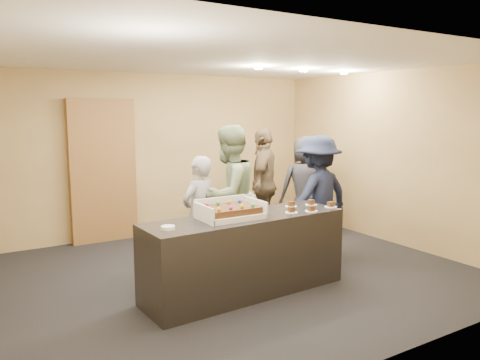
{
  "coord_description": "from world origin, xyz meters",
  "views": [
    {
      "loc": [
        -2.85,
        -5.01,
        2.07
      ],
      "look_at": [
        0.2,
        0.0,
        1.21
      ],
      "focal_mm": 35.0,
      "sensor_mm": 36.0,
      "label": 1
    }
  ],
  "objects_px": {
    "cake_box": "(229,214)",
    "person_dark_suit": "(305,187)",
    "serving_counter": "(245,255)",
    "plate_stack": "(168,228)",
    "person_sage_man": "(229,195)",
    "person_brown_extra": "(264,184)",
    "sheet_cake": "(231,210)",
    "person_navy_man": "(318,196)",
    "storage_cabinet": "(103,171)",
    "person_server_grey": "(199,214)"
  },
  "relations": [
    {
      "from": "cake_box",
      "to": "person_dark_suit",
      "type": "relative_size",
      "value": 0.41
    },
    {
      "from": "serving_counter",
      "to": "plate_stack",
      "type": "height_order",
      "value": "plate_stack"
    },
    {
      "from": "person_sage_man",
      "to": "person_brown_extra",
      "type": "xyz_separation_m",
      "value": [
        1.1,
        0.78,
        -0.04
      ]
    },
    {
      "from": "serving_counter",
      "to": "person_brown_extra",
      "type": "relative_size",
      "value": 1.32
    },
    {
      "from": "sheet_cake",
      "to": "person_navy_man",
      "type": "distance_m",
      "value": 1.97
    },
    {
      "from": "person_brown_extra",
      "to": "plate_stack",
      "type": "bearing_deg",
      "value": -6.21
    },
    {
      "from": "plate_stack",
      "to": "person_navy_man",
      "type": "relative_size",
      "value": 0.08
    },
    {
      "from": "person_sage_man",
      "to": "person_navy_man",
      "type": "relative_size",
      "value": 1.09
    },
    {
      "from": "plate_stack",
      "to": "person_brown_extra",
      "type": "relative_size",
      "value": 0.08
    },
    {
      "from": "plate_stack",
      "to": "person_dark_suit",
      "type": "relative_size",
      "value": 0.08
    },
    {
      "from": "sheet_cake",
      "to": "serving_counter",
      "type": "bearing_deg",
      "value": 0.0
    },
    {
      "from": "storage_cabinet",
      "to": "sheet_cake",
      "type": "xyz_separation_m",
      "value": [
        0.58,
        -3.04,
        -0.14
      ]
    },
    {
      "from": "sheet_cake",
      "to": "person_server_grey",
      "type": "xyz_separation_m",
      "value": [
        0.09,
        0.97,
        -0.24
      ]
    },
    {
      "from": "serving_counter",
      "to": "sheet_cake",
      "type": "bearing_deg",
      "value": 177.15
    },
    {
      "from": "serving_counter",
      "to": "storage_cabinet",
      "type": "distance_m",
      "value": 3.21
    },
    {
      "from": "serving_counter",
      "to": "plate_stack",
      "type": "distance_m",
      "value": 1.09
    },
    {
      "from": "cake_box",
      "to": "person_sage_man",
      "type": "xyz_separation_m",
      "value": [
        0.57,
        1.0,
        0.0
      ]
    },
    {
      "from": "storage_cabinet",
      "to": "person_navy_man",
      "type": "relative_size",
      "value": 1.31
    },
    {
      "from": "storage_cabinet",
      "to": "person_brown_extra",
      "type": "relative_size",
      "value": 1.25
    },
    {
      "from": "sheet_cake",
      "to": "person_brown_extra",
      "type": "distance_m",
      "value": 2.46
    },
    {
      "from": "cake_box",
      "to": "person_server_grey",
      "type": "distance_m",
      "value": 0.97
    },
    {
      "from": "serving_counter",
      "to": "person_sage_man",
      "type": "relative_size",
      "value": 1.27
    },
    {
      "from": "sheet_cake",
      "to": "person_sage_man",
      "type": "relative_size",
      "value": 0.31
    },
    {
      "from": "storage_cabinet",
      "to": "person_server_grey",
      "type": "distance_m",
      "value": 2.21
    },
    {
      "from": "plate_stack",
      "to": "person_server_grey",
      "type": "distance_m",
      "value": 1.39
    },
    {
      "from": "storage_cabinet",
      "to": "person_dark_suit",
      "type": "xyz_separation_m",
      "value": [
        2.89,
        -1.5,
        -0.29
      ]
    },
    {
      "from": "serving_counter",
      "to": "cake_box",
      "type": "relative_size",
      "value": 3.48
    },
    {
      "from": "sheet_cake",
      "to": "person_server_grey",
      "type": "distance_m",
      "value": 1.0
    },
    {
      "from": "cake_box",
      "to": "storage_cabinet",
      "type": "bearing_deg",
      "value": 100.91
    },
    {
      "from": "serving_counter",
      "to": "cake_box",
      "type": "distance_m",
      "value": 0.53
    },
    {
      "from": "person_sage_man",
      "to": "person_brown_extra",
      "type": "height_order",
      "value": "person_sage_man"
    },
    {
      "from": "serving_counter",
      "to": "person_navy_man",
      "type": "xyz_separation_m",
      "value": [
        1.65,
        0.68,
        0.42
      ]
    },
    {
      "from": "serving_counter",
      "to": "person_dark_suit",
      "type": "bearing_deg",
      "value": 33.06
    },
    {
      "from": "person_brown_extra",
      "to": "person_dark_suit",
      "type": "xyz_separation_m",
      "value": [
        0.64,
        -0.27,
        -0.06
      ]
    },
    {
      "from": "storage_cabinet",
      "to": "person_dark_suit",
      "type": "distance_m",
      "value": 3.27
    },
    {
      "from": "serving_counter",
      "to": "plate_stack",
      "type": "relative_size",
      "value": 16.98
    },
    {
      "from": "storage_cabinet",
      "to": "person_dark_suit",
      "type": "relative_size",
      "value": 1.34
    },
    {
      "from": "cake_box",
      "to": "plate_stack",
      "type": "relative_size",
      "value": 4.87
    },
    {
      "from": "sheet_cake",
      "to": "person_sage_man",
      "type": "distance_m",
      "value": 1.17
    },
    {
      "from": "person_navy_man",
      "to": "person_brown_extra",
      "type": "bearing_deg",
      "value": -86.87
    },
    {
      "from": "serving_counter",
      "to": "sheet_cake",
      "type": "distance_m",
      "value": 0.58
    },
    {
      "from": "cake_box",
      "to": "sheet_cake",
      "type": "distance_m",
      "value": 0.06
    },
    {
      "from": "cake_box",
      "to": "sheet_cake",
      "type": "xyz_separation_m",
      "value": [
        -0.0,
        -0.03,
        0.05
      ]
    },
    {
      "from": "storage_cabinet",
      "to": "person_server_grey",
      "type": "xyz_separation_m",
      "value": [
        0.67,
        -2.07,
        -0.38
      ]
    },
    {
      "from": "person_navy_man",
      "to": "plate_stack",
      "type": "bearing_deg",
      "value": 10.9
    },
    {
      "from": "person_server_grey",
      "to": "cake_box",
      "type": "bearing_deg",
      "value": 62.7
    },
    {
      "from": "storage_cabinet",
      "to": "person_server_grey",
      "type": "bearing_deg",
      "value": -72.08
    },
    {
      "from": "sheet_cake",
      "to": "person_navy_man",
      "type": "xyz_separation_m",
      "value": [
        1.85,
        0.68,
        -0.13
      ]
    },
    {
      "from": "storage_cabinet",
      "to": "plate_stack",
      "type": "height_order",
      "value": "storage_cabinet"
    },
    {
      "from": "person_brown_extra",
      "to": "person_server_grey",
      "type": "bearing_deg",
      "value": -16.13
    }
  ]
}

